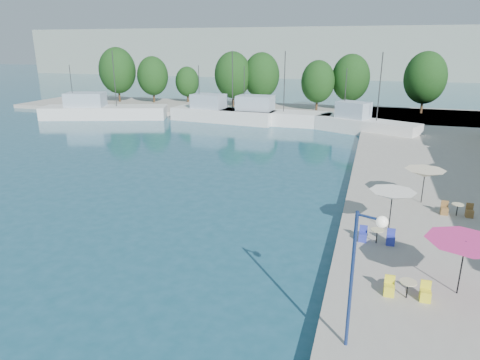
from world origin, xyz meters
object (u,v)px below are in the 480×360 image
(umbrella_pink, at_px, (465,247))
(umbrella_white, at_px, (392,195))
(trawler_03, at_px, (269,116))
(street_lamp, at_px, (363,258))
(trawler_02, at_px, (221,114))
(umbrella_cream, at_px, (425,173))
(trawler_04, at_px, (364,125))
(trawler_01, at_px, (102,111))

(umbrella_pink, relative_size, umbrella_white, 1.26)
(trawler_03, distance_m, street_lamp, 47.56)
(trawler_02, relative_size, umbrella_pink, 4.91)
(umbrella_cream, bearing_deg, street_lamp, -102.10)
(trawler_04, relative_size, street_lamp, 2.58)
(trawler_03, bearing_deg, trawler_01, -171.28)
(umbrella_pink, height_order, umbrella_cream, umbrella_pink)
(trawler_03, distance_m, umbrella_white, 37.82)
(trawler_01, relative_size, umbrella_pink, 5.89)
(trawler_03, relative_size, trawler_04, 1.28)
(umbrella_pink, bearing_deg, trawler_01, 139.02)
(umbrella_cream, xyz_separation_m, street_lamp, (-3.44, -16.04, 1.46))
(umbrella_white, bearing_deg, trawler_02, 123.33)
(trawler_02, distance_m, trawler_04, 20.24)
(trawler_02, bearing_deg, trawler_03, 9.88)
(trawler_01, xyz_separation_m, street_lamp, (39.12, -42.23, 3.02))
(trawler_04, distance_m, street_lamp, 41.98)
(trawler_03, height_order, umbrella_pink, trawler_03)
(trawler_04, bearing_deg, street_lamp, -63.26)
(trawler_03, bearing_deg, street_lamp, -71.09)
(umbrella_pink, xyz_separation_m, umbrella_cream, (-0.50, 11.21, -0.13))
(umbrella_white, bearing_deg, trawler_01, 142.14)
(trawler_01, height_order, umbrella_cream, trawler_01)
(trawler_02, height_order, umbrella_white, trawler_02)
(trawler_04, distance_m, umbrella_cream, 26.27)
(umbrella_white, bearing_deg, umbrella_pink, -66.25)
(trawler_01, relative_size, umbrella_cream, 7.27)
(umbrella_pink, bearing_deg, trawler_02, 122.01)
(trawler_01, bearing_deg, umbrella_cream, -50.31)
(street_lamp, bearing_deg, umbrella_white, 104.00)
(trawler_01, relative_size, umbrella_white, 7.42)
(trawler_02, height_order, trawler_04, same)
(trawler_04, xyz_separation_m, umbrella_white, (2.44, -31.05, 1.59))
(trawler_02, relative_size, street_lamp, 3.11)
(trawler_02, relative_size, trawler_03, 0.94)
(trawler_01, relative_size, trawler_03, 1.13)
(umbrella_pink, distance_m, street_lamp, 6.37)
(umbrella_cream, bearing_deg, umbrella_pink, -87.46)
(trawler_03, height_order, trawler_04, same)
(trawler_02, xyz_separation_m, trawler_03, (7.07, 0.39, -0.00))
(umbrella_white, distance_m, umbrella_cream, 5.65)
(umbrella_pink, xyz_separation_m, umbrella_white, (-2.63, 5.98, -0.09))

